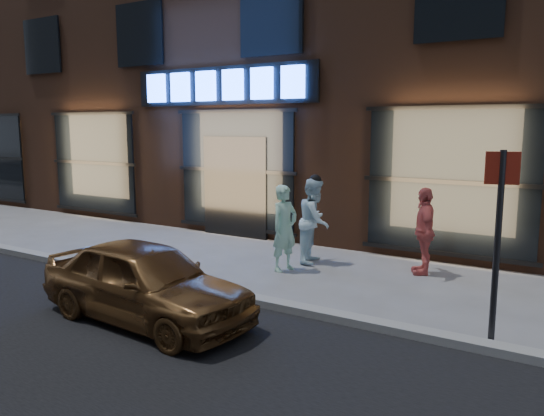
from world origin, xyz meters
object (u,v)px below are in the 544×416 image
(man_cap, at_px, (315,221))
(man_bowtie, at_px, (285,228))
(gold_sedan, at_px, (146,282))
(sign_post, at_px, (498,231))
(passerby, at_px, (424,231))

(man_cap, bearing_deg, man_bowtie, 154.38)
(gold_sedan, xyz_separation_m, sign_post, (4.21, 1.54, 0.89))
(passerby, relative_size, gold_sedan, 0.48)
(man_bowtie, relative_size, passerby, 1.01)
(man_bowtie, xyz_separation_m, passerby, (2.26, 1.12, -0.01))
(passerby, bearing_deg, man_cap, -104.91)
(man_bowtie, distance_m, gold_sedan, 3.25)
(man_bowtie, bearing_deg, gold_sedan, -170.25)
(man_bowtie, relative_size, sign_post, 0.67)
(passerby, relative_size, sign_post, 0.66)
(man_cap, xyz_separation_m, sign_post, (3.68, -2.51, 0.62))
(passerby, bearing_deg, man_bowtie, -86.67)
(gold_sedan, bearing_deg, passerby, -26.66)
(man_cap, relative_size, gold_sedan, 0.51)
(man_bowtie, distance_m, man_cap, 0.85)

